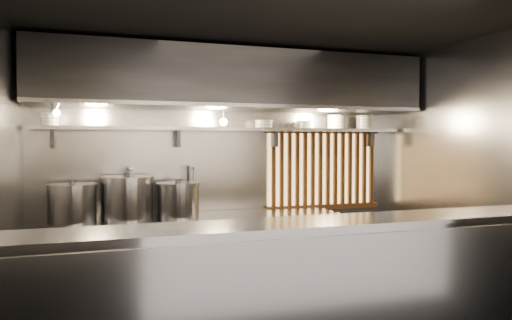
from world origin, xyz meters
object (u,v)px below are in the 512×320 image
heat_lamp (54,107)px  stock_pot_left (72,203)px  stock_pot_mid (127,197)px  stock_pot_right (178,200)px  pendant_bulb (224,122)px

heat_lamp → stock_pot_left: 1.01m
stock_pot_mid → stock_pot_right: (0.54, -0.04, -0.04)m
heat_lamp → stock_pot_right: 1.60m
heat_lamp → pendant_bulb: bearing=11.0°
stock_pot_left → stock_pot_mid: bearing=5.3°
heat_lamp → stock_pot_mid: bearing=22.1°
pendant_bulb → stock_pot_left: pendant_bulb is taller
heat_lamp → stock_pot_right: bearing=11.2°
stock_pot_left → stock_pot_mid: stock_pot_mid is taller
stock_pot_left → stock_pot_mid: size_ratio=0.91×
pendant_bulb → heat_lamp: bearing=-169.0°
stock_pot_right → stock_pot_mid: bearing=175.9°
stock_pot_mid → stock_pot_right: bearing=-4.1°
stock_pot_left → pendant_bulb: bearing=4.0°
heat_lamp → pendant_bulb: (1.80, 0.35, -0.11)m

